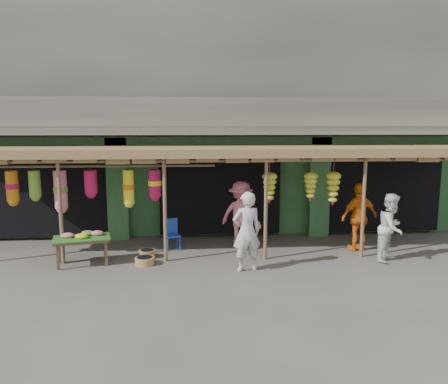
{
  "coord_description": "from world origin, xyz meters",
  "views": [
    {
      "loc": [
        -0.81,
        -10.77,
        3.39
      ],
      "look_at": [
        0.04,
        1.0,
        1.54
      ],
      "focal_mm": 35.0,
      "sensor_mm": 36.0,
      "label": 1
    }
  ],
  "objects": [
    {
      "name": "person_front",
      "position": [
        0.42,
        -1.02,
        0.93
      ],
      "size": [
        0.76,
        0.58,
        1.86
      ],
      "primitive_type": "imported",
      "rotation": [
        0.0,
        0.0,
        3.35
      ],
      "color": "beige",
      "rests_on": "ground"
    },
    {
      "name": "person_vendor",
      "position": [
        3.64,
        0.39,
        0.91
      ],
      "size": [
        1.15,
        0.71,
        1.83
      ],
      "primitive_type": "imported",
      "rotation": [
        0.0,
        0.0,
        3.4
      ],
      "color": "orange",
      "rests_on": "ground"
    },
    {
      "name": "basket_right",
      "position": [
        -2.0,
        0.14,
        0.1
      ],
      "size": [
        0.55,
        0.55,
        0.2
      ],
      "primitive_type": "cylinder",
      "rotation": [
        0.0,
        0.0,
        -0.32
      ],
      "color": "#9D6C49",
      "rests_on": "ground"
    },
    {
      "name": "person_right",
      "position": [
        4.09,
        -0.57,
        0.85
      ],
      "size": [
        1.04,
        1.04,
        1.7
      ],
      "primitive_type": "imported",
      "rotation": [
        0.0,
        0.0,
        0.77
      ],
      "color": "silver",
      "rests_on": "ground"
    },
    {
      "name": "ground",
      "position": [
        0.0,
        0.0,
        0.0
      ],
      "size": [
        80.0,
        80.0,
        0.0
      ],
      "primitive_type": "plane",
      "color": "#514C47",
      "rests_on": "ground"
    },
    {
      "name": "flower_table",
      "position": [
        -3.5,
        -0.28,
        0.64
      ],
      "size": [
        1.46,
        1.06,
        0.79
      ],
      "rotation": [
        0.0,
        0.0,
        0.23
      ],
      "color": "brown",
      "rests_on": "ground"
    },
    {
      "name": "basket_mid",
      "position": [
        -2.0,
        -0.43,
        0.09
      ],
      "size": [
        0.6,
        0.6,
        0.18
      ],
      "primitive_type": "cylinder",
      "rotation": [
        0.0,
        0.0,
        -0.36
      ],
      "color": "olive",
      "rests_on": "ground"
    },
    {
      "name": "awning",
      "position": [
        -0.12,
        0.8,
        2.58
      ],
      "size": [
        14.0,
        2.7,
        2.79
      ],
      "color": "brown",
      "rests_on": "ground"
    },
    {
      "name": "building",
      "position": [
        -0.0,
        4.87,
        3.37
      ],
      "size": [
        16.4,
        6.8,
        7.0
      ],
      "color": "gray",
      "rests_on": "ground"
    },
    {
      "name": "blue_chair",
      "position": [
        -1.4,
        0.89,
        0.46
      ],
      "size": [
        0.49,
        0.5,
        0.83
      ],
      "rotation": [
        0.0,
        0.0,
        0.3
      ],
      "color": "#1B40AF",
      "rests_on": "ground"
    },
    {
      "name": "person_shopper",
      "position": [
        0.5,
        0.92,
        0.92
      ],
      "size": [
        1.37,
        1.23,
        1.84
      ],
      "primitive_type": "imported",
      "rotation": [
        0.0,
        0.0,
        2.55
      ],
      "color": "pink",
      "rests_on": "ground"
    }
  ]
}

